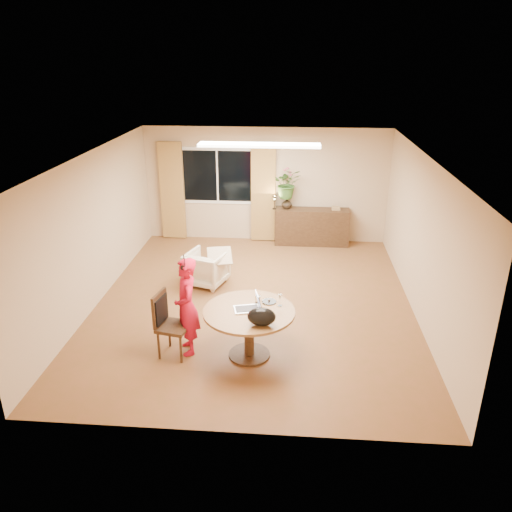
{
  "coord_description": "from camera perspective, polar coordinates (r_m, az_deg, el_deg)",
  "views": [
    {
      "loc": [
        0.66,
        -7.82,
        4.14
      ],
      "look_at": [
        0.05,
        -0.2,
        0.98
      ],
      "focal_mm": 35.0,
      "sensor_mm": 36.0,
      "label": 1
    }
  ],
  "objects": [
    {
      "name": "wall_back",
      "position": [
        11.45,
        1.12,
        8.08
      ],
      "size": [
        5.5,
        0.0,
        5.5
      ],
      "primitive_type": "plane",
      "rotation": [
        1.57,
        0.0,
        0.0
      ],
      "color": "tan",
      "rests_on": "floor"
    },
    {
      "name": "wall_left",
      "position": [
        8.99,
        -18.03,
        2.9
      ],
      "size": [
        0.0,
        6.5,
        6.5
      ],
      "primitive_type": "plane",
      "rotation": [
        1.57,
        0.0,
        1.57
      ],
      "color": "tan",
      "rests_on": "floor"
    },
    {
      "name": "dining_chair",
      "position": [
        7.32,
        -9.38,
        -7.8
      ],
      "size": [
        0.55,
        0.52,
        0.98
      ],
      "primitive_type": null,
      "rotation": [
        0.0,
        0.0,
        -0.21
      ],
      "color": "#301D10",
      "rests_on": "floor"
    },
    {
      "name": "child",
      "position": [
        7.26,
        -7.91,
        -5.73
      ],
      "size": [
        0.62,
        0.51,
        1.47
      ],
      "primitive_type": "imported",
      "rotation": [
        0.0,
        0.0,
        -1.24
      ],
      "color": "red",
      "rests_on": "floor"
    },
    {
      "name": "wall_right",
      "position": [
        8.58,
        18.39,
        1.92
      ],
      "size": [
        0.0,
        6.5,
        6.5
      ],
      "primitive_type": "plane",
      "rotation": [
        1.57,
        0.0,
        -1.57
      ],
      "color": "tan",
      "rests_on": "floor"
    },
    {
      "name": "laptop",
      "position": [
        7.03,
        -1.06,
        -5.22
      ],
      "size": [
        0.43,
        0.34,
        0.26
      ],
      "primitive_type": null,
      "rotation": [
        0.0,
        0.0,
        0.25
      ],
      "color": "#B7B7BC",
      "rests_on": "dining_table"
    },
    {
      "name": "desk_lamp",
      "position": [
        11.24,
        2.12,
        6.2
      ],
      "size": [
        0.17,
        0.17,
        0.33
      ],
      "primitive_type": null,
      "rotation": [
        0.0,
        0.0,
        0.31
      ],
      "color": "black",
      "rests_on": "sideboard"
    },
    {
      "name": "wine_glass",
      "position": [
        7.16,
        2.76,
        -5.05
      ],
      "size": [
        0.07,
        0.07,
        0.18
      ],
      "primitive_type": null,
      "rotation": [
        0.0,
        0.0,
        -0.09
      ],
      "color": "white",
      "rests_on": "dining_table"
    },
    {
      "name": "ceiling_panel",
      "position": [
        9.18,
        0.37,
        12.57
      ],
      "size": [
        2.2,
        0.35,
        0.05
      ],
      "primitive_type": "cube",
      "color": "white",
      "rests_on": "ceiling"
    },
    {
      "name": "dining_table",
      "position": [
        7.15,
        -0.8,
        -7.35
      ],
      "size": [
        1.31,
        1.31,
        0.75
      ],
      "color": "brown",
      "rests_on": "floor"
    },
    {
      "name": "window",
      "position": [
        11.5,
        -4.43,
        9.1
      ],
      "size": [
        1.7,
        0.03,
        1.3
      ],
      "color": "white",
      "rests_on": "wall_back"
    },
    {
      "name": "armchair",
      "position": [
        9.49,
        -5.68,
        -1.37
      ],
      "size": [
        0.88,
        0.89,
        0.65
      ],
      "primitive_type": "imported",
      "rotation": [
        0.0,
        0.0,
        2.83
      ],
      "color": "beige",
      "rests_on": "floor"
    },
    {
      "name": "floor",
      "position": [
        8.87,
        -0.24,
        -5.37
      ],
      "size": [
        6.5,
        6.5,
        0.0
      ],
      "primitive_type": "plane",
      "color": "brown",
      "rests_on": "ground"
    },
    {
      "name": "bouquet",
      "position": [
        11.17,
        3.59,
        8.26
      ],
      "size": [
        0.67,
        0.61,
        0.66
      ],
      "primitive_type": "imported",
      "rotation": [
        0.0,
        0.0,
        0.17
      ],
      "color": "#3B6D29",
      "rests_on": "vase"
    },
    {
      "name": "curtain_left",
      "position": [
        11.72,
        -9.56,
        7.32
      ],
      "size": [
        0.55,
        0.08,
        2.25
      ],
      "primitive_type": "cube",
      "color": "olive",
      "rests_on": "wall_back"
    },
    {
      "name": "tumbler",
      "position": [
        7.25,
        0.22,
        -4.98
      ],
      "size": [
        0.08,
        0.08,
        0.11
      ],
      "primitive_type": null,
      "rotation": [
        0.0,
        0.0,
        0.13
      ],
      "color": "white",
      "rests_on": "dining_table"
    },
    {
      "name": "handbag",
      "position": [
        6.65,
        0.64,
        -6.95
      ],
      "size": [
        0.43,
        0.31,
        0.26
      ],
      "primitive_type": null,
      "rotation": [
        0.0,
        0.0,
        0.23
      ],
      "color": "black",
      "rests_on": "dining_table"
    },
    {
      "name": "sideboard",
      "position": [
        11.46,
        6.39,
        3.34
      ],
      "size": [
        1.67,
        0.41,
        0.83
      ],
      "primitive_type": "cube",
      "color": "#301D10",
      "rests_on": "floor"
    },
    {
      "name": "throw",
      "position": [
        9.31,
        -4.2,
        0.46
      ],
      "size": [
        0.55,
        0.63,
        0.03
      ],
      "primitive_type": null,
      "rotation": [
        0.0,
        0.0,
        0.21
      ],
      "color": "beige",
      "rests_on": "armchair"
    },
    {
      "name": "pot_lid",
      "position": [
        7.28,
        1.51,
        -5.18
      ],
      "size": [
        0.27,
        0.27,
        0.03
      ],
      "primitive_type": null,
      "rotation": [
        0.0,
        0.0,
        -0.33
      ],
      "color": "white",
      "rests_on": "dining_table"
    },
    {
      "name": "curtain_right",
      "position": [
        11.4,
        0.83,
        7.21
      ],
      "size": [
        0.55,
        0.08,
        2.25
      ],
      "primitive_type": "cube",
      "color": "olive",
      "rests_on": "wall_back"
    },
    {
      "name": "vase",
      "position": [
        11.29,
        3.54,
        6.03
      ],
      "size": [
        0.27,
        0.27,
        0.25
      ],
      "primitive_type": "imported",
      "rotation": [
        0.0,
        0.0,
        -0.12
      ],
      "color": "black",
      "rests_on": "sideboard"
    },
    {
      "name": "ceiling",
      "position": [
        8.0,
        -0.27,
        11.35
      ],
      "size": [
        6.5,
        6.5,
        0.0
      ],
      "primitive_type": "plane",
      "rotation": [
        3.14,
        0.0,
        0.0
      ],
      "color": "white",
      "rests_on": "wall_back"
    },
    {
      "name": "book_stack",
      "position": [
        11.35,
        9.13,
        5.42
      ],
      "size": [
        0.22,
        0.18,
        0.08
      ],
      "primitive_type": null,
      "rotation": [
        0.0,
        0.0,
        -0.25
      ],
      "color": "#845E43",
      "rests_on": "sideboard"
    }
  ]
}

